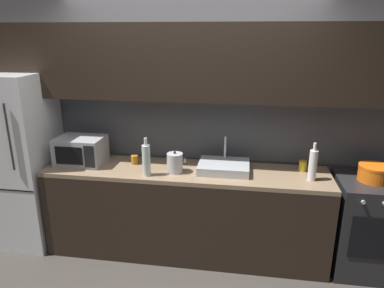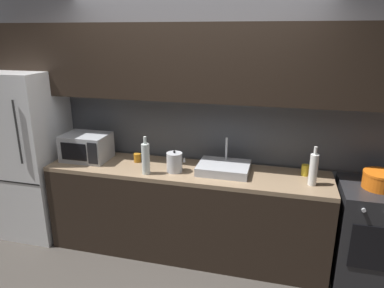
{
  "view_description": "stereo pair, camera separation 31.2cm",
  "coord_description": "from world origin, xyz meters",
  "views": [
    {
      "loc": [
        0.55,
        -2.22,
        2.17
      ],
      "look_at": [
        0.06,
        0.9,
        1.16
      ],
      "focal_mm": 33.06,
      "sensor_mm": 36.0,
      "label": 1
    },
    {
      "loc": [
        0.86,
        -2.16,
        2.17
      ],
      "look_at": [
        0.06,
        0.9,
        1.16
      ],
      "focal_mm": 33.06,
      "sensor_mm": 36.0,
      "label": 2
    }
  ],
  "objects": [
    {
      "name": "wine_bottle_white",
      "position": [
        1.16,
        0.83,
        1.05
      ],
      "size": [
        0.07,
        0.07,
        0.35
      ],
      "color": "silver",
      "rests_on": "counter_run"
    },
    {
      "name": "counter_run",
      "position": [
        0.0,
        0.9,
        0.45
      ],
      "size": [
        2.73,
        0.6,
        0.9
      ],
      "color": "black",
      "rests_on": "ground"
    },
    {
      "name": "cooking_pot",
      "position": [
        1.7,
        0.9,
        0.97
      ],
      "size": [
        0.28,
        0.28,
        0.14
      ],
      "color": "orange",
      "rests_on": "oven_range"
    },
    {
      "name": "mug_amber",
      "position": [
        -0.53,
        0.98,
        0.94
      ],
      "size": [
        0.07,
        0.07,
        0.09
      ],
      "primitive_type": "cylinder",
      "color": "#B27019",
      "rests_on": "counter_run"
    },
    {
      "name": "back_wall",
      "position": [
        0.0,
        1.2,
        1.55
      ],
      "size": [
        4.47,
        0.44,
        2.5
      ],
      "color": "slate",
      "rests_on": "ground"
    },
    {
      "name": "refrigerator",
      "position": [
        -1.75,
        0.9,
        0.9
      ],
      "size": [
        0.68,
        0.69,
        1.79
      ],
      "color": "white",
      "rests_on": "ground"
    },
    {
      "name": "kettle",
      "position": [
        -0.09,
        0.82,
        0.99
      ],
      "size": [
        0.18,
        0.15,
        0.21
      ],
      "color": "#B7BABF",
      "rests_on": "counter_run"
    },
    {
      "name": "microwave",
      "position": [
        -1.07,
        0.92,
        1.04
      ],
      "size": [
        0.46,
        0.35,
        0.27
      ],
      "color": "#A8AAAF",
      "rests_on": "counter_run"
    },
    {
      "name": "wine_bottle_clear",
      "position": [
        -0.33,
        0.71,
        1.05
      ],
      "size": [
        0.08,
        0.08,
        0.36
      ],
      "color": "silver",
      "rests_on": "counter_run"
    },
    {
      "name": "oven_range",
      "position": [
        1.71,
        0.9,
        0.45
      ],
      "size": [
        0.6,
        0.62,
        0.9
      ],
      "color": "#232326",
      "rests_on": "ground"
    },
    {
      "name": "sink_basin",
      "position": [
        0.37,
        0.93,
        0.94
      ],
      "size": [
        0.48,
        0.38,
        0.3
      ],
      "color": "#ADAFB5",
      "rests_on": "counter_run"
    },
    {
      "name": "mug_yellow",
      "position": [
        1.11,
        1.04,
        0.95
      ],
      "size": [
        0.07,
        0.07,
        0.1
      ],
      "primitive_type": "cylinder",
      "color": "gold",
      "rests_on": "counter_run"
    }
  ]
}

